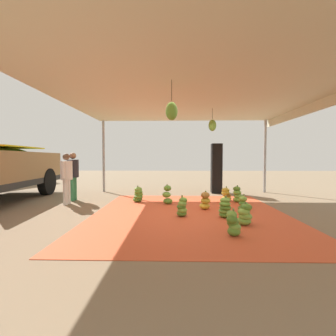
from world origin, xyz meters
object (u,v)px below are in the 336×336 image
(banana_bunch_2, at_px, (138,195))
(banana_bunch_5, at_px, (225,208))
(banana_bunch_9, at_px, (245,215))
(worker_1, at_px, (73,173))
(banana_bunch_1, at_px, (205,201))
(worker_0, at_px, (66,175))
(banana_bunch_8, at_px, (226,195))
(banana_bunch_6, at_px, (243,204))
(banana_bunch_7, at_px, (238,195))
(banana_bunch_0, at_px, (182,207))
(banana_bunch_4, at_px, (167,195))
(speaker_stack, at_px, (216,168))
(banana_bunch_3, at_px, (233,224))

(banana_bunch_2, relative_size, banana_bunch_5, 0.99)
(banana_bunch_9, bearing_deg, banana_bunch_5, 24.32)
(worker_1, bearing_deg, banana_bunch_9, -119.78)
(banana_bunch_1, xyz_separation_m, banana_bunch_5, (-0.86, -0.35, -0.00))
(worker_0, bearing_deg, banana_bunch_8, -81.64)
(banana_bunch_6, height_order, banana_bunch_9, banana_bunch_9)
(banana_bunch_5, distance_m, banana_bunch_7, 2.08)
(banana_bunch_8, bearing_deg, banana_bunch_0, 144.83)
(banana_bunch_5, relative_size, banana_bunch_7, 0.97)
(banana_bunch_6, bearing_deg, worker_0, 80.68)
(banana_bunch_4, distance_m, banana_bunch_5, 2.11)
(banana_bunch_5, xyz_separation_m, worker_0, (1.49, 4.43, 0.67))
(banana_bunch_9, bearing_deg, worker_1, 60.22)
(worker_0, bearing_deg, worker_1, 6.41)
(banana_bunch_4, relative_size, banana_bunch_9, 1.23)
(banana_bunch_0, xyz_separation_m, banana_bunch_9, (-0.68, -1.28, -0.01))
(speaker_stack, bearing_deg, banana_bunch_5, 172.77)
(banana_bunch_0, relative_size, banana_bunch_6, 1.14)
(banana_bunch_2, xyz_separation_m, banana_bunch_8, (0.32, -2.85, -0.03))
(banana_bunch_1, relative_size, banana_bunch_9, 1.05)
(banana_bunch_3, distance_m, banana_bunch_4, 3.14)
(banana_bunch_0, distance_m, banana_bunch_8, 2.63)
(banana_bunch_8, bearing_deg, worker_0, 98.36)
(worker_0, distance_m, worker_1, 0.63)
(banana_bunch_8, bearing_deg, banana_bunch_9, 175.19)
(banana_bunch_1, distance_m, banana_bunch_2, 2.23)
(banana_bunch_1, relative_size, banana_bunch_6, 1.14)
(banana_bunch_3, xyz_separation_m, banana_bunch_8, (3.52, -0.65, -0.02))
(banana_bunch_8, bearing_deg, banana_bunch_1, 147.49)
(banana_bunch_6, relative_size, banana_bunch_7, 0.83)
(banana_bunch_9, relative_size, speaker_stack, 0.25)
(banana_bunch_9, bearing_deg, speaker_stack, -2.91)
(banana_bunch_8, relative_size, worker_0, 0.30)
(worker_1, distance_m, speaker_stack, 5.37)
(banana_bunch_1, distance_m, worker_0, 4.18)
(banana_bunch_4, relative_size, banana_bunch_7, 1.11)
(banana_bunch_6, distance_m, banana_bunch_8, 1.56)
(worker_0, bearing_deg, banana_bunch_7, -85.34)
(banana_bunch_5, bearing_deg, worker_0, 71.38)
(banana_bunch_1, relative_size, banana_bunch_8, 1.10)
(worker_1, bearing_deg, banana_bunch_8, -88.89)
(banana_bunch_1, bearing_deg, banana_bunch_6, -101.34)
(banana_bunch_5, distance_m, banana_bunch_6, 0.90)
(banana_bunch_0, relative_size, banana_bunch_5, 0.98)
(banana_bunch_2, height_order, banana_bunch_5, banana_bunch_5)
(banana_bunch_2, xyz_separation_m, speaker_stack, (2.14, -2.84, 0.75))
(banana_bunch_4, height_order, banana_bunch_7, banana_bunch_4)
(banana_bunch_3, xyz_separation_m, worker_0, (2.79, 4.30, 0.67))
(banana_bunch_1, distance_m, speaker_stack, 3.38)
(banana_bunch_3, relative_size, worker_1, 0.31)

